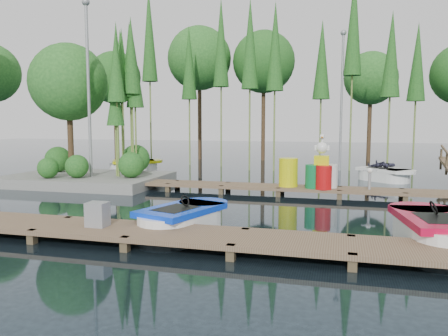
% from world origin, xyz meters
% --- Properties ---
extents(ground_plane, '(90.00, 90.00, 0.00)m').
position_xyz_m(ground_plane, '(0.00, 0.00, 0.00)').
color(ground_plane, '#1D2B35').
extents(near_dock, '(18.00, 1.50, 0.50)m').
position_xyz_m(near_dock, '(0.00, -4.50, 0.23)').
color(near_dock, brown).
rests_on(near_dock, ground).
extents(far_dock, '(15.00, 1.20, 0.50)m').
position_xyz_m(far_dock, '(1.00, 2.50, 0.23)').
color(far_dock, brown).
rests_on(far_dock, ground).
extents(island, '(6.20, 4.20, 6.75)m').
position_xyz_m(island, '(-6.30, 3.29, 3.18)').
color(island, slate).
rests_on(island, ground).
extents(tree_screen, '(34.42, 18.53, 10.31)m').
position_xyz_m(tree_screen, '(-2.04, 10.60, 6.12)').
color(tree_screen, '#422F1C').
rests_on(tree_screen, ground).
extents(lamp_island, '(0.30, 0.30, 7.25)m').
position_xyz_m(lamp_island, '(-5.50, 2.50, 4.26)').
color(lamp_island, gray).
rests_on(lamp_island, ground).
extents(lamp_rear, '(0.30, 0.30, 7.25)m').
position_xyz_m(lamp_rear, '(4.00, 11.00, 4.26)').
color(lamp_rear, gray).
rests_on(lamp_rear, ground).
extents(boat_blue, '(1.99, 2.93, 0.91)m').
position_xyz_m(boat_blue, '(0.51, -3.24, 0.26)').
color(boat_blue, white).
rests_on(boat_blue, ground).
extents(boat_red, '(1.76, 3.13, 1.00)m').
position_xyz_m(boat_red, '(5.97, -3.02, 0.29)').
color(boat_red, white).
rests_on(boat_red, ground).
extents(boat_yellow_far, '(2.97, 2.36, 1.36)m').
position_xyz_m(boat_yellow_far, '(-6.33, 7.91, 0.29)').
color(boat_yellow_far, white).
rests_on(boat_yellow_far, ground).
extents(boat_white_far, '(2.76, 2.63, 1.24)m').
position_xyz_m(boat_white_far, '(5.88, 7.19, 0.28)').
color(boat_white_far, white).
rests_on(boat_white_far, ground).
extents(utility_cabinet, '(0.43, 0.36, 0.53)m').
position_xyz_m(utility_cabinet, '(-0.98, -4.50, 0.56)').
color(utility_cabinet, gray).
rests_on(utility_cabinet, near_dock).
extents(yellow_barrel, '(0.66, 0.66, 0.99)m').
position_xyz_m(yellow_barrel, '(2.29, 2.50, 0.80)').
color(yellow_barrel, '#D1D20B').
rests_on(yellow_barrel, far_dock).
extents(drum_cluster, '(1.07, 0.98, 1.84)m').
position_xyz_m(drum_cluster, '(3.45, 2.35, 0.84)').
color(drum_cluster, '#0B6A32').
rests_on(drum_cluster, far_dock).
extents(seagull_post, '(0.45, 0.25, 0.73)m').
position_xyz_m(seagull_post, '(5.00, 2.50, 0.79)').
color(seagull_post, gray).
rests_on(seagull_post, far_dock).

